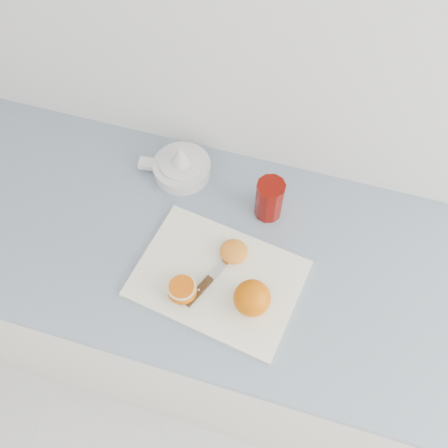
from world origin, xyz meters
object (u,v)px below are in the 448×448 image
citrus_juicer (181,166)px  cutting_board (218,279)px  counter (210,308)px  half_orange (182,290)px  red_tumbler (269,200)px

citrus_juicer → cutting_board: bearing=-55.9°
counter → half_orange: half_orange is taller
half_orange → red_tumbler: 0.32m
half_orange → citrus_juicer: 0.36m
counter → cutting_board: size_ratio=6.56×
citrus_juicer → half_orange: bearing=-70.3°
counter → cutting_board: 0.46m
counter → cutting_board: (0.06, -0.09, 0.45)m
half_orange → citrus_juicer: size_ratio=0.35×
counter → half_orange: 0.50m
counter → red_tumbler: bearing=47.6°
counter → citrus_juicer: (-0.13, 0.19, 0.47)m
counter → citrus_juicer: citrus_juicer is taller
citrus_juicer → red_tumbler: red_tumbler is taller
counter → cutting_board: cutting_board is taller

